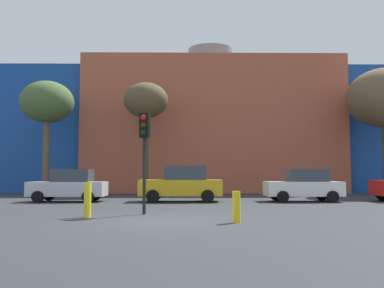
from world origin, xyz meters
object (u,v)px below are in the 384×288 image
Objects in this scene: bare_tree_0 at (146,102)px; parked_car_1 at (69,186)px; traffic_light_island at (144,140)px; bare_tree_1 at (384,98)px; parked_car_2 at (182,184)px; bollard_yellow_0 at (236,207)px; bare_tree_2 at (47,103)px; bollard_yellow_1 at (88,200)px; parked_car_3 at (304,185)px.

parked_car_1 is at bearing -116.99° from bare_tree_0.
traffic_light_island is 0.42× the size of bare_tree_1.
bare_tree_0 is at bearing 178.63° from bare_tree_1.
bare_tree_1 is at bearing 143.98° from traffic_light_island.
traffic_light_island is 20.23m from bare_tree_1.
parked_car_2 is 0.55× the size of bare_tree_0.
traffic_light_island is at bearing 139.44° from bollard_yellow_0.
bare_tree_0 is at bearing 3.78° from bare_tree_2.
parked_car_1 reaches higher than bollard_yellow_0.
bare_tree_0 is 6.67× the size of bollard_yellow_1.
bare_tree_2 is 6.67× the size of bollard_yellow_1.
traffic_light_island is 13.87m from bare_tree_0.
parked_car_3 is 0.51× the size of bare_tree_2.
parked_car_2 is at bearing 68.82° from bollard_yellow_1.
bare_tree_1 reaches higher than bollard_yellow_0.
parked_car_2 is at bearing -156.16° from bare_tree_1.
bare_tree_2 reaches higher than parked_car_2.
parked_car_1 is at bearing 0.00° from parked_car_3.
bare_tree_1 reaches higher than parked_car_3.
bare_tree_2 is at bearing -21.12° from parked_car_3.
parked_car_2 is 7.14m from traffic_light_island.
traffic_light_island is at bearing -84.28° from bare_tree_0.
traffic_light_island is at bearing 41.48° from parked_car_3.
bare_tree_0 is (3.31, 6.50, 5.56)m from parked_car_1.
bare_tree_1 is 23.05m from bare_tree_2.
bare_tree_0 is (-2.59, 6.50, 5.47)m from parked_car_2.
bare_tree_0 is (-9.03, 6.50, 5.55)m from parked_car_3.
bare_tree_0 reaches higher than traffic_light_island.
bare_tree_0 reaches higher than parked_car_2.
bare_tree_0 is 1.00× the size of bare_tree_2.
parked_car_1 is 12.34m from parked_car_3.
traffic_light_island reaches higher than parked_car_1.
parked_car_2 is 1.09× the size of parked_car_3.
parked_car_3 is at bearing 39.59° from bollard_yellow_1.
parked_car_2 is at bearing -177.09° from traffic_light_island.
bollard_yellow_0 is 0.80× the size of bollard_yellow_1.
bare_tree_0 is at bearing -68.24° from parked_car_2.
bare_tree_0 reaches higher than bare_tree_2.
bollard_yellow_0 is at bearing 100.63° from parked_car_2.
parked_car_3 reaches higher than bollard_yellow_1.
bare_tree_2 is 16.23m from bollard_yellow_1.
parked_car_3 is 12.43m from bare_tree_0.
bare_tree_1 reaches higher than bare_tree_0.
bare_tree_1 is 1.12× the size of bare_tree_2.
parked_car_2 is at bearing -180.00° from parked_car_1.
parked_car_2 is 16.14m from bare_tree_1.
bare_tree_2 is (-6.65, -0.44, -0.16)m from bare_tree_0.
parked_car_3 is 11.18m from bare_tree_1.
parked_car_1 is 0.99× the size of parked_car_3.
parked_car_2 is 8.41m from bollard_yellow_1.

